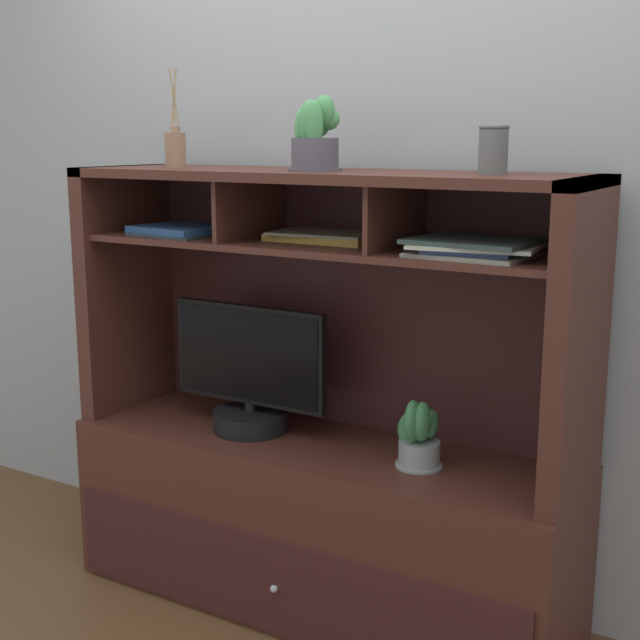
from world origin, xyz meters
TOP-DOWN VIEW (x-y plane):
  - floor_plane at (0.00, 0.00)m, footprint 6.00×6.00m
  - back_wall at (0.00, 0.29)m, footprint 6.00×0.02m
  - media_console at (0.00, 0.01)m, footprint 1.67×0.54m
  - tv_monitor at (-0.26, -0.02)m, footprint 0.58×0.25m
  - potted_orchid at (0.36, -0.03)m, footprint 0.15×0.14m
  - magazine_stack_left at (-0.51, -0.03)m, footprint 0.31×0.30m
  - magazine_stack_centre at (-0.01, 0.05)m, footprint 0.35×0.25m
  - magazine_stack_right at (0.52, -0.04)m, footprint 0.37×0.31m
  - diffuser_bottle at (-0.54, -0.02)m, footprint 0.07×0.07m
  - potted_succulent at (-0.00, -0.03)m, footprint 0.16×0.16m
  - ceramic_vase at (0.54, 0.01)m, footprint 0.08×0.08m

SIDE VIEW (x-z plane):
  - floor_plane at x=0.00m, z-range -0.02..0.00m
  - media_console at x=0.00m, z-range -0.28..1.15m
  - potted_orchid at x=0.36m, z-range 0.55..0.77m
  - tv_monitor at x=-0.26m, z-range 0.52..0.95m
  - magazine_stack_left at x=-0.51m, z-range 1.21..1.24m
  - magazine_stack_centre at x=-0.01m, z-range 1.21..1.24m
  - magazine_stack_right at x=0.52m, z-range 1.21..1.26m
  - back_wall at x=0.00m, z-range 0.00..2.80m
  - diffuser_bottle at x=-0.54m, z-range 1.33..1.65m
  - ceramic_vase at x=0.54m, z-range 1.43..1.56m
  - potted_succulent at x=0.00m, z-range 1.42..1.64m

